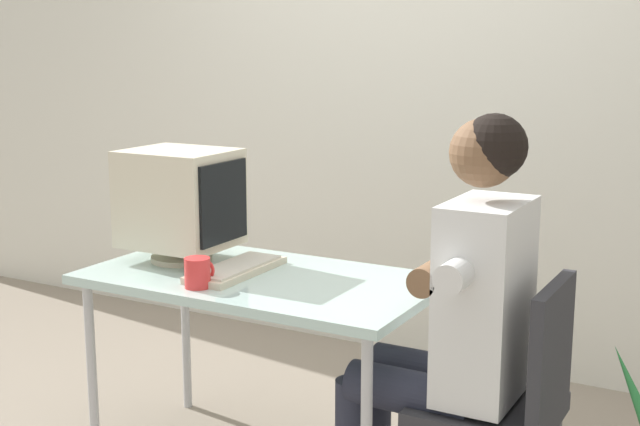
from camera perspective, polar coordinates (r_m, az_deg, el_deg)
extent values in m
cube|color=silver|center=(4.10, 10.39, 10.50)|extent=(8.00, 0.10, 3.00)
cylinder|color=#B7B7BC|center=(3.33, -14.86, -10.21)|extent=(0.04, 0.04, 0.69)
cylinder|color=#B7B7BC|center=(3.72, -8.88, -7.63)|extent=(0.04, 0.04, 0.69)
cylinder|color=#B7B7BC|center=(3.19, 7.55, -10.84)|extent=(0.04, 0.04, 0.69)
cube|color=silver|center=(3.08, -3.99, -4.44)|extent=(1.24, 0.68, 0.03)
cylinder|color=beige|center=(3.31, -9.13, -2.95)|extent=(0.23, 0.23, 0.02)
cylinder|color=beige|center=(3.31, -9.15, -2.43)|extent=(0.06, 0.06, 0.04)
cube|color=beige|center=(3.26, -9.26, 1.00)|extent=(0.39, 0.33, 0.36)
cube|color=black|center=(3.15, -6.40, 0.70)|extent=(0.01, 0.28, 0.30)
cube|color=beige|center=(3.11, -5.57, -3.77)|extent=(0.17, 0.43, 0.02)
cube|color=beige|center=(3.10, -5.57, -3.49)|extent=(0.14, 0.39, 0.01)
cube|color=#2D2D33|center=(2.79, 10.98, -12.75)|extent=(0.42, 0.42, 0.06)
cube|color=#2D2D33|center=(2.65, 15.07, -8.78)|extent=(0.04, 0.37, 0.40)
cube|color=silver|center=(2.67, 10.86, -5.69)|extent=(0.22, 0.35, 0.61)
sphere|color=brown|center=(2.58, 10.80, 3.93)|extent=(0.21, 0.21, 0.21)
sphere|color=black|center=(2.57, 11.46, 4.33)|extent=(0.20, 0.20, 0.20)
cylinder|color=#262838|center=(2.76, 5.95, -11.72)|extent=(0.40, 0.14, 0.14)
cylinder|color=#262838|center=(2.91, 7.37, -10.48)|extent=(0.40, 0.14, 0.14)
cylinder|color=#262838|center=(3.08, 3.67, -13.91)|extent=(0.11, 0.11, 0.47)
cylinder|color=silver|center=(2.45, 8.99, -4.08)|extent=(0.09, 0.14, 0.09)
cylinder|color=silver|center=(2.83, 11.88, -2.09)|extent=(0.09, 0.14, 0.09)
cylinder|color=brown|center=(2.69, 8.08, -3.76)|extent=(0.09, 0.35, 0.09)
cylinder|color=red|center=(2.94, -8.12, -3.93)|extent=(0.09, 0.09, 0.10)
torus|color=red|center=(2.97, -7.55, -3.72)|extent=(0.07, 0.01, 0.07)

